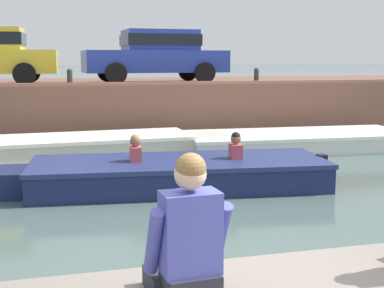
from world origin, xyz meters
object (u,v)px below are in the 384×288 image
Objects in this scene: boat_moored_central_cream at (93,147)px; car_centre_blue at (157,54)px; person_seated_left at (188,244)px; motorboat_passing at (166,174)px; boat_moored_east_white at (307,141)px; mooring_bollard_mid at (70,76)px; mooring_bollard_east at (256,75)px.

car_centre_blue reaches higher than boat_moored_central_cream.
boat_moored_central_cream is 6.43× the size of person_seated_left.
person_seated_left is at bearing -100.80° from motorboat_passing.
car_centre_blue is 13.03m from person_seated_left.
mooring_bollard_mid is at bearing 160.89° from boat_moored_east_white.
boat_moored_east_white is at bearing -19.11° from mooring_bollard_mid.
car_centre_blue is 3.05m from mooring_bollard_east.
mooring_bollard_mid is 5.26m from mooring_bollard_east.
motorboat_passing reaches higher than boat_moored_central_cream.
car_centre_blue reaches higher than motorboat_passing.
boat_moored_central_cream is at bearing -158.86° from mooring_bollard_east.
person_seated_left is (-1.17, -6.11, 0.90)m from motorboat_passing.
boat_moored_east_white is at bearing -1.72° from boat_moored_central_cream.
boat_moored_east_white is 1.65× the size of car_centre_blue.
motorboat_passing reaches higher than boat_moored_east_white.
boat_moored_central_cream is 5.50m from boat_moored_east_white.
motorboat_passing is 7.10m from car_centre_blue.
boat_moored_central_cream is at bearing -124.14° from car_centre_blue.
motorboat_passing is at bearing -100.04° from car_centre_blue.
mooring_bollard_mid and mooring_bollard_east have the same top height.
car_centre_blue is at bearing 133.94° from boat_moored_east_white.
mooring_bollard_east is at bearing 66.30° from person_seated_left.
car_centre_blue reaches higher than mooring_bollard_east.
person_seated_left is at bearing -88.68° from mooring_bollard_mid.
mooring_bollard_mid is (-0.40, 1.88, 1.60)m from boat_moored_central_cream.
boat_moored_east_white is 2.70m from mooring_bollard_east.
boat_moored_central_cream is 9.55m from person_seated_left.
mooring_bollard_east is (4.86, 1.88, 1.60)m from boat_moored_central_cream.
person_seated_left is (-0.14, -9.51, 0.90)m from boat_moored_central_cream.
person_seated_left is at bearing -113.70° from mooring_bollard_east.
boat_moored_central_cream is at bearing 106.79° from motorboat_passing.
person_seated_left is (-2.34, -12.76, -1.30)m from car_centre_blue.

